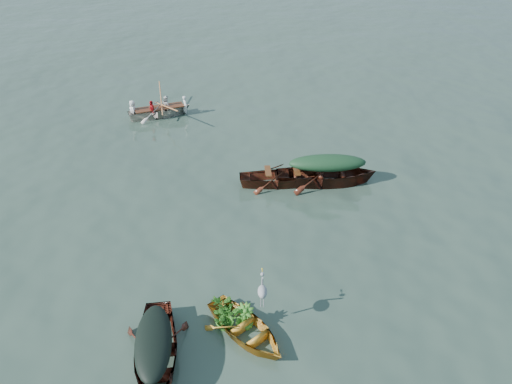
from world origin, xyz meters
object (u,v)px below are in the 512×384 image
rowed_boat (160,117)px  yellow_dinghy (246,335)px  dark_covered_boat (157,363)px  green_tarp_boat (326,184)px  open_wooden_boat (282,184)px  heron (262,296)px

rowed_boat → yellow_dinghy: bearing=176.8°
rowed_boat → dark_covered_boat: bearing=167.6°
dark_covered_boat → green_tarp_boat: size_ratio=0.82×
green_tarp_boat → open_wooden_boat: (-1.50, -0.04, 0.00)m
yellow_dinghy → heron: 1.00m
open_wooden_boat → rowed_boat: (-4.98, 5.59, 0.00)m
yellow_dinghy → open_wooden_boat: bearing=38.7°
green_tarp_boat → open_wooden_boat: 1.50m
yellow_dinghy → rowed_boat: rowed_boat is taller
green_tarp_boat → rowed_boat: green_tarp_boat is taller
yellow_dinghy → heron: heron is taller
yellow_dinghy → open_wooden_boat: (1.17, 6.52, 0.00)m
dark_covered_boat → open_wooden_boat: bearing=60.3°
yellow_dinghy → heron: size_ratio=3.10×
dark_covered_boat → rowed_boat: bearing=91.7°
rowed_boat → heron: bearing=179.0°
heron → rowed_boat: bearing=68.5°
open_wooden_boat → heron: 6.22m
yellow_dinghy → heron: (0.38, 0.40, 0.83)m
dark_covered_boat → heron: (2.31, 1.15, 0.83)m
open_wooden_boat → rowed_boat: bearing=39.0°
dark_covered_boat → rowed_boat: 12.99m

